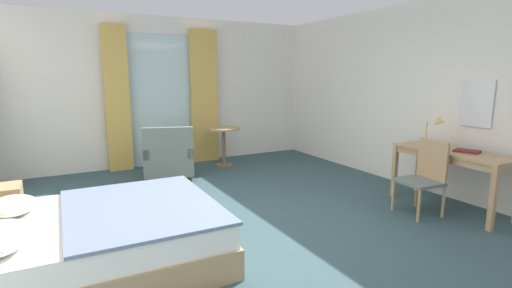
{
  "coord_description": "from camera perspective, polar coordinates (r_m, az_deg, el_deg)",
  "views": [
    {
      "loc": [
        -1.97,
        -3.51,
        1.7
      ],
      "look_at": [
        0.19,
        0.53,
        0.86
      ],
      "focal_mm": 26.36,
      "sensor_mm": 36.0,
      "label": 1
    }
  ],
  "objects": [
    {
      "name": "bed",
      "position": [
        3.72,
        -23.1,
        -12.94
      ],
      "size": [
        2.06,
        1.68,
        1.05
      ],
      "color": "tan",
      "rests_on": "ground"
    },
    {
      "name": "desk_chair",
      "position": [
        5.09,
        24.24,
        -4.18
      ],
      "size": [
        0.47,
        0.5,
        0.92
      ],
      "color": "slate",
      "rests_on": "ground"
    },
    {
      "name": "curtain_panel_left",
      "position": [
        7.11,
        -20.3,
        6.39
      ],
      "size": [
        0.41,
        0.1,
        2.57
      ],
      "primitive_type": "cube",
      "color": "tan",
      "rests_on": "ground"
    },
    {
      "name": "armchair_by_window",
      "position": [
        6.32,
        -13.0,
        -2.2
      ],
      "size": [
        0.95,
        0.9,
        0.91
      ],
      "color": "slate",
      "rests_on": "ground"
    },
    {
      "name": "ground",
      "position": [
        4.39,
        1.04,
        -13.12
      ],
      "size": [
        6.32,
        7.92,
        0.1
      ],
      "primitive_type": "cube",
      "color": "#334C51"
    },
    {
      "name": "round_cafe_table",
      "position": [
        7.12,
        -4.92,
        0.89
      ],
      "size": [
        0.61,
        0.61,
        0.73
      ],
      "color": "tan",
      "rests_on": "ground"
    },
    {
      "name": "writing_desk",
      "position": [
        5.39,
        27.64,
        -1.86
      ],
      "size": [
        0.58,
        1.47,
        0.76
      ],
      "color": "tan",
      "rests_on": "ground"
    },
    {
      "name": "balcony_glass_door",
      "position": [
        7.37,
        -14.09,
        6.35
      ],
      "size": [
        1.18,
        0.02,
        2.45
      ],
      "primitive_type": "cube",
      "color": "silver",
      "rests_on": "ground"
    },
    {
      "name": "curtain_panel_right",
      "position": [
        7.51,
        -7.87,
        7.11
      ],
      "size": [
        0.53,
        0.1,
        2.57
      ],
      "primitive_type": "cube",
      "color": "tan",
      "rests_on": "ground"
    },
    {
      "name": "wall_back",
      "position": [
        7.48,
        -13.03,
        7.73
      ],
      "size": [
        5.92,
        0.12,
        2.78
      ],
      "primitive_type": "cube",
      "color": "silver",
      "rests_on": "ground"
    },
    {
      "name": "nightstand",
      "position": [
        5.01,
        -34.37,
        -8.22
      ],
      "size": [
        0.45,
        0.42,
        0.52
      ],
      "color": "tan",
      "rests_on": "ground"
    },
    {
      "name": "desk_lamp",
      "position": [
        5.52,
        25.6,
        2.64
      ],
      "size": [
        0.2,
        0.3,
        0.44
      ],
      "color": "tan",
      "rests_on": "writing_desk"
    },
    {
      "name": "wall_mirror",
      "position": [
        5.62,
        30.47,
        5.34
      ],
      "size": [
        0.02,
        0.43,
        0.6
      ],
      "color": "silver"
    },
    {
      "name": "closed_book",
      "position": [
        5.34,
        29.37,
        -0.95
      ],
      "size": [
        0.27,
        0.33,
        0.02
      ],
      "primitive_type": "cube",
      "rotation": [
        0.0,
        0.0,
        0.31
      ],
      "color": "maroon",
      "rests_on": "writing_desk"
    },
    {
      "name": "wall_right",
      "position": [
        6.01,
        26.14,
        6.36
      ],
      "size": [
        0.12,
        7.52,
        2.78
      ],
      "primitive_type": "cube",
      "color": "silver",
      "rests_on": "ground"
    }
  ]
}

